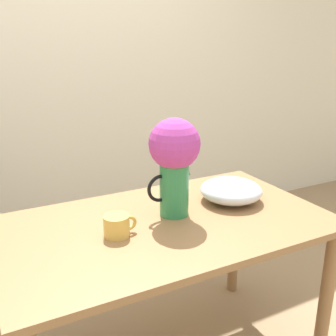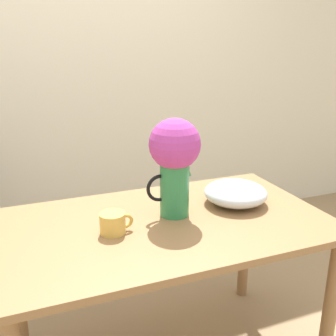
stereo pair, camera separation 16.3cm
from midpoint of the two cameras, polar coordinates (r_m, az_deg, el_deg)
wall_back at (r=2.86m, az=-17.67°, el=13.95°), size 8.00×0.05×2.60m
table at (r=1.70m, az=-2.93°, el=-10.92°), size 1.37×0.79×0.74m
flower_vase at (r=1.62m, az=-1.95°, el=1.72°), size 0.23×0.22×0.42m
coffee_mug at (r=1.55m, az=-10.41°, el=-8.28°), size 0.13×0.10×0.08m
white_bowl at (r=1.85m, az=6.66°, el=-3.30°), size 0.29×0.29×0.10m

